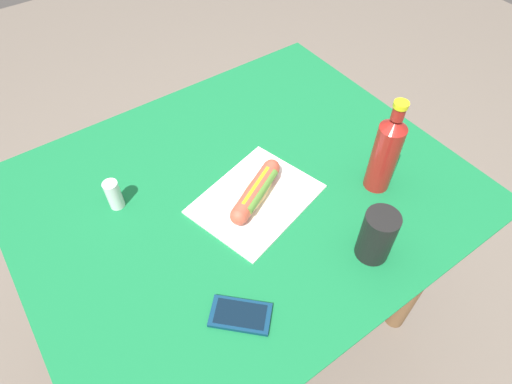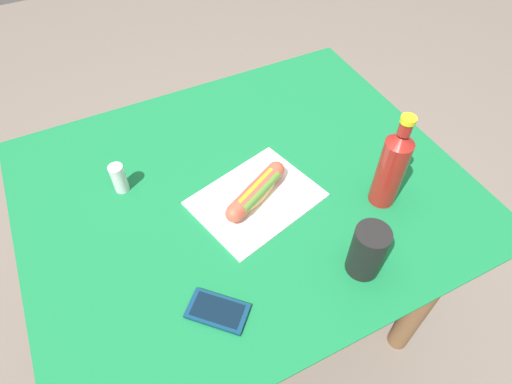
{
  "view_description": "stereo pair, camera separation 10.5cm",
  "coord_description": "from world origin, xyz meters",
  "views": [
    {
      "loc": [
        0.38,
        0.6,
        1.56
      ],
      "look_at": [
        -0.01,
        0.05,
        0.76
      ],
      "focal_mm": 30.24,
      "sensor_mm": 36.0,
      "label": 1
    },
    {
      "loc": [
        0.29,
        0.65,
        1.56
      ],
      "look_at": [
        -0.01,
        0.05,
        0.76
      ],
      "focal_mm": 30.24,
      "sensor_mm": 36.0,
      "label": 2
    }
  ],
  "objects": [
    {
      "name": "drinking_cup",
      "position": [
        -0.13,
        0.32,
        0.79
      ],
      "size": [
        0.07,
        0.07,
        0.13
      ],
      "primitive_type": "cylinder",
      "color": "black",
      "rests_on": "dining_table"
    },
    {
      "name": "soda_bottle",
      "position": [
        -0.29,
        0.18,
        0.84
      ],
      "size": [
        0.06,
        0.06,
        0.26
      ],
      "color": "maroon",
      "rests_on": "dining_table"
    },
    {
      "name": "ground_plane",
      "position": [
        0.0,
        0.0,
        0.0
      ],
      "size": [
        6.0,
        6.0,
        0.0
      ],
      "primitive_type": "plane",
      "color": "#6B6056",
      "rests_on": "ground"
    },
    {
      "name": "cell_phone",
      "position": [
        0.19,
        0.28,
        0.73
      ],
      "size": [
        0.13,
        0.13,
        0.01
      ],
      "color": "#0A2D4C",
      "rests_on": "dining_table"
    },
    {
      "name": "hot_dog",
      "position": [
        -0.01,
        0.05,
        0.76
      ],
      "size": [
        0.2,
        0.12,
        0.05
      ],
      "color": "#DBB26B",
      "rests_on": "paper_wrapper"
    },
    {
      "name": "dining_table",
      "position": [
        0.0,
        0.0,
        0.6
      ],
      "size": [
        1.1,
        0.91,
        0.73
      ],
      "color": "brown",
      "rests_on": "ground"
    },
    {
      "name": "paper_wrapper",
      "position": [
        -0.01,
        0.05,
        0.73
      ],
      "size": [
        0.34,
        0.29,
        0.01
      ],
      "primitive_type": "cube",
      "rotation": [
        0.0,
        0.0,
        0.26
      ],
      "color": "white",
      "rests_on": "dining_table"
    },
    {
      "name": "salt_shaker",
      "position": [
        0.28,
        -0.14,
        0.77
      ],
      "size": [
        0.04,
        0.04,
        0.08
      ],
      "primitive_type": "cylinder",
      "color": "silver",
      "rests_on": "dining_table"
    }
  ]
}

